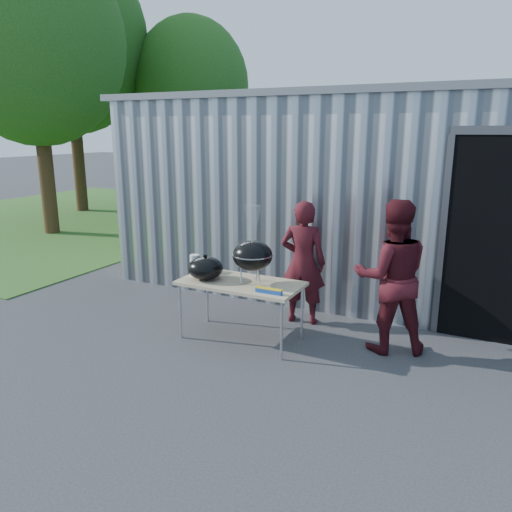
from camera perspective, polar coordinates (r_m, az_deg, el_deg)
The scene contains 14 objects.
ground at distance 6.05m, azimuth -2.72°, elevation -10.75°, with size 80.00×80.00×0.00m, color #333335.
building at distance 9.58m, azimuth 15.90°, elevation 7.63°, with size 8.20×6.20×3.10m.
grass_patch at distance 16.11m, azimuth -20.45°, elevation 4.27°, with size 10.00×12.00×0.02m, color #2D591E.
tree_left at distance 13.61m, azimuth -24.15°, elevation 21.62°, with size 4.24×4.24×7.02m.
tree_mid at distance 17.15m, azimuth -20.66°, elevation 21.98°, with size 4.73×4.73×7.84m.
tree_far at distance 16.62m, azimuth -7.42°, elevation 18.71°, with size 3.60×3.60×5.96m.
folding_table at distance 6.12m, azimuth -1.75°, elevation -3.32°, with size 1.50×0.75×0.75m.
kettle_grill at distance 5.93m, azimuth -0.40°, elevation 0.66°, with size 0.49×0.49×0.95m.
grill_lid at distance 6.20m, azimuth -5.80°, elevation -1.38°, with size 0.44×0.44×0.32m.
paper_towels at distance 6.34m, azimuth -7.00°, elevation -1.09°, with size 0.12×0.12×0.28m, color white.
white_tub at distance 6.53m, azimuth -5.15°, elevation -1.41°, with size 0.20×0.15×0.10m, color white.
foil_box at distance 5.67m, azimuth 1.47°, elevation -4.00°, with size 0.32×0.05×0.06m.
person_cook at distance 6.68m, azimuth 5.39°, elevation -0.75°, with size 0.61×0.40×1.67m, color #461117.
person_bystander at distance 5.98m, azimuth 15.24°, elevation -2.31°, with size 0.88×0.68×1.81m, color #461117.
Camera 1 is at (2.72, -4.76, 2.56)m, focal length 35.00 mm.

